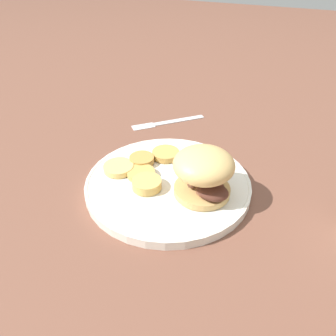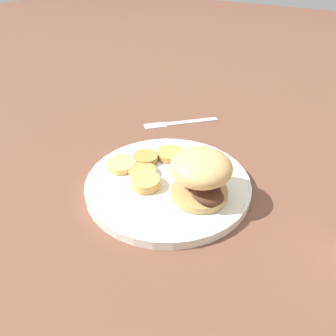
% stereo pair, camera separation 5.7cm
% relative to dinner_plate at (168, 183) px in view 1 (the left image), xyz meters
% --- Properties ---
extents(ground_plane, '(4.00, 4.00, 0.00)m').
position_rel_dinner_plate_xyz_m(ground_plane, '(0.00, 0.00, -0.01)').
color(ground_plane, brown).
extents(dinner_plate, '(0.29, 0.29, 0.02)m').
position_rel_dinner_plate_xyz_m(dinner_plate, '(0.00, 0.00, 0.00)').
color(dinner_plate, white).
rests_on(dinner_plate, ground_plane).
extents(sandwich, '(0.10, 0.10, 0.08)m').
position_rel_dinner_plate_xyz_m(sandwich, '(-0.01, -0.07, 0.05)').
color(sandwich, tan).
rests_on(sandwich, dinner_plate).
extents(potato_round_0, '(0.05, 0.05, 0.01)m').
position_rel_dinner_plate_xyz_m(potato_round_0, '(0.03, 0.07, 0.01)').
color(potato_round_0, '#BC8942').
rests_on(potato_round_0, dinner_plate).
extents(potato_round_1, '(0.05, 0.05, 0.01)m').
position_rel_dinner_plate_xyz_m(potato_round_1, '(0.07, 0.03, 0.01)').
color(potato_round_1, tan).
rests_on(potato_round_1, dinner_plate).
extents(potato_round_2, '(0.05, 0.05, 0.01)m').
position_rel_dinner_plate_xyz_m(potato_round_2, '(-0.01, 0.05, 0.01)').
color(potato_round_2, tan).
rests_on(potato_round_2, dinner_plate).
extents(potato_round_3, '(0.06, 0.06, 0.01)m').
position_rel_dinner_plate_xyz_m(potato_round_3, '(-0.01, 0.10, 0.01)').
color(potato_round_3, '#DBB766').
rests_on(potato_round_3, dinner_plate).
extents(potato_round_4, '(0.05, 0.05, 0.02)m').
position_rel_dinner_plate_xyz_m(potato_round_4, '(-0.04, 0.02, 0.02)').
color(potato_round_4, tan).
rests_on(potato_round_4, dinner_plate).
extents(fork, '(0.14, 0.14, 0.00)m').
position_rel_dinner_plate_xyz_m(fork, '(0.23, 0.10, -0.01)').
color(fork, silver).
rests_on(fork, ground_plane).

